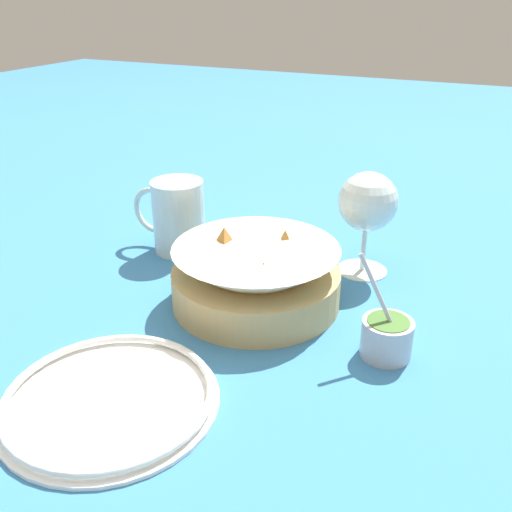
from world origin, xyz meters
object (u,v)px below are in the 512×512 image
object	(u,v)px
wine_glass	(368,205)
food_basket	(256,277)
sauce_cup	(387,336)
beer_mug	(178,219)
side_plate	(110,398)

from	to	relation	value
wine_glass	food_basket	bearing A→B (deg)	55.57
food_basket	sauce_cup	xyz separation A→B (m)	(-0.18, 0.04, -0.01)
food_basket	wine_glass	distance (m)	0.19
wine_glass	beer_mug	world-z (taller)	wine_glass
wine_glass	side_plate	distance (m)	0.43
food_basket	beer_mug	world-z (taller)	beer_mug
food_basket	sauce_cup	distance (m)	0.19
food_basket	side_plate	size ratio (longest dim) A/B	0.99
food_basket	sauce_cup	size ratio (longest dim) A/B	1.81
beer_mug	side_plate	size ratio (longest dim) A/B	0.56
sauce_cup	side_plate	bearing A→B (deg)	41.28
beer_mug	side_plate	world-z (taller)	beer_mug
wine_glass	sauce_cup	bearing A→B (deg)	112.82
beer_mug	side_plate	bearing A→B (deg)	111.34
sauce_cup	beer_mug	size ratio (longest dim) A/B	0.98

